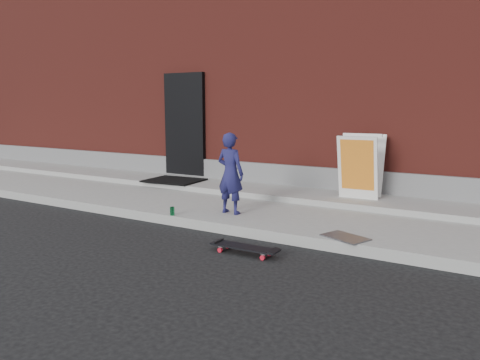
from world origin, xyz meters
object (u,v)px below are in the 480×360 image
Objects in this scene: pizza_sign at (361,166)px; soda_can at (172,211)px; skateboard at (245,248)px; child at (230,173)px.

pizza_sign is 3.27m from soda_can.
pizza_sign reaches higher than skateboard.
soda_can is (-0.69, -0.57, -0.56)m from child.
pizza_sign is (0.52, 3.03, 0.72)m from skateboard.
child is at bearing 128.34° from skateboard.
pizza_sign reaches higher than soda_can.
pizza_sign is at bearing 47.05° from soda_can.
skateboard is at bearing -99.73° from pizza_sign.
child reaches higher than pizza_sign.
skateboard is 0.79× the size of pizza_sign.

